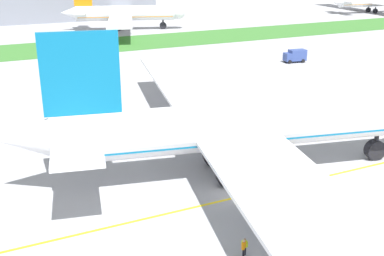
# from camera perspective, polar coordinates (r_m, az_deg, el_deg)

# --- Properties ---
(ground_plane) EXTENTS (600.00, 600.00, 0.00)m
(ground_plane) POSITION_cam_1_polar(r_m,az_deg,el_deg) (52.82, 4.64, -7.93)
(ground_plane) COLOR #9E9EA3
(ground_plane) RESTS_ON ground
(apron_taxi_line) EXTENTS (280.00, 0.36, 0.01)m
(apron_taxi_line) POSITION_cam_1_polar(r_m,az_deg,el_deg) (52.25, 5.05, -8.27)
(apron_taxi_line) COLOR yellow
(apron_taxi_line) RESTS_ON ground
(grass_median_strip) EXTENTS (320.00, 24.00, 0.10)m
(grass_median_strip) POSITION_cam_1_polar(r_m,az_deg,el_deg) (139.88, -15.28, 9.14)
(grass_median_strip) COLOR #38722D
(grass_median_strip) RESTS_ON ground
(airliner_foreground) EXTENTS (53.42, 85.82, 17.46)m
(airliner_foreground) POSITION_cam_1_polar(r_m,az_deg,el_deg) (55.73, 6.19, 0.21)
(airliner_foreground) COLOR white
(airliner_foreground) RESTS_ON ground
(ground_crew_wingwalker_port) EXTENTS (0.47, 0.48, 1.65)m
(ground_crew_wingwalker_port) POSITION_cam_1_polar(r_m,az_deg,el_deg) (42.91, 6.27, -13.63)
(ground_crew_wingwalker_port) COLOR black
(ground_crew_wingwalker_port) RESTS_ON ground
(ground_crew_wingwalker_starboard) EXTENTS (0.52, 0.49, 1.74)m
(ground_crew_wingwalker_starboard) POSITION_cam_1_polar(r_m,az_deg,el_deg) (42.55, 6.16, -13.85)
(ground_crew_wingwalker_starboard) COLOR black
(ground_crew_wingwalker_starboard) RESTS_ON ground
(service_truck_baggage_loader) EXTENTS (5.65, 3.08, 2.62)m
(service_truck_baggage_loader) POSITION_cam_1_polar(r_m,az_deg,el_deg) (95.13, -13.19, 5.31)
(service_truck_baggage_loader) COLOR #33478C
(service_truck_baggage_loader) RESTS_ON ground
(service_truck_fuel_bowser) EXTENTS (5.58, 3.23, 3.03)m
(service_truck_fuel_bowser) POSITION_cam_1_polar(r_m,az_deg,el_deg) (119.50, 12.16, 8.41)
(service_truck_fuel_bowser) COLOR #33478C
(service_truck_fuel_bowser) RESTS_ON ground
(parked_airliner_far_right) EXTENTS (41.00, 64.42, 16.20)m
(parked_airliner_far_right) POSITION_cam_1_polar(r_m,az_deg,el_deg) (170.44, -8.09, 13.32)
(parked_airliner_far_right) COLOR white
(parked_airliner_far_right) RESTS_ON ground
(parked_airliner_far_outer) EXTENTS (48.20, 77.86, 14.34)m
(parked_airliner_far_outer) POSITION_cam_1_polar(r_m,az_deg,el_deg) (235.09, 21.16, 13.85)
(parked_airliner_far_outer) COLOR white
(parked_airliner_far_outer) RESTS_ON ground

